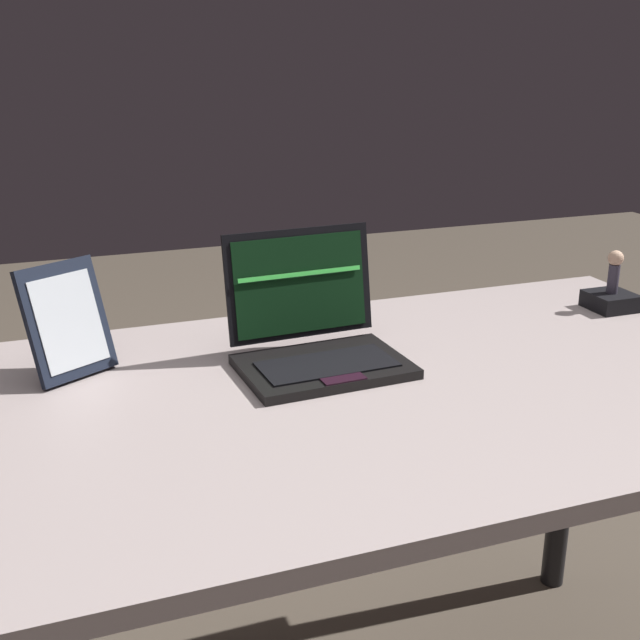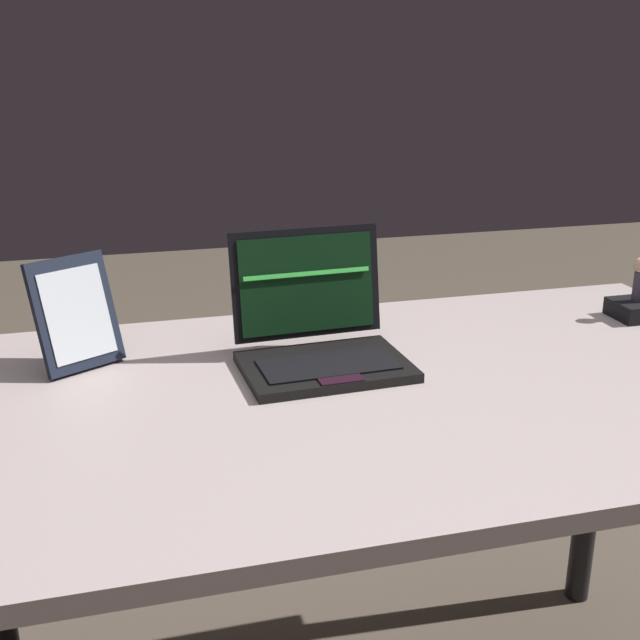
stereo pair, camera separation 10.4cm
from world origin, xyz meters
name	(u,v)px [view 2 (the right image)]	position (x,y,z in m)	size (l,w,h in m)	color
desk	(374,444)	(0.00, 0.00, 0.66)	(1.38, 0.78, 0.76)	gray
laptop_front	(319,339)	(-0.06, 0.11, 0.80)	(0.27, 0.22, 0.21)	black
photo_frame	(75,314)	(-0.43, 0.20, 0.85)	(0.14, 0.12, 0.18)	black
figurine_stand	(636,310)	(0.58, 0.18, 0.77)	(0.08, 0.08, 0.03)	black
figurine	(640,276)	(0.58, 0.18, 0.84)	(0.03, 0.03, 0.08)	#363240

